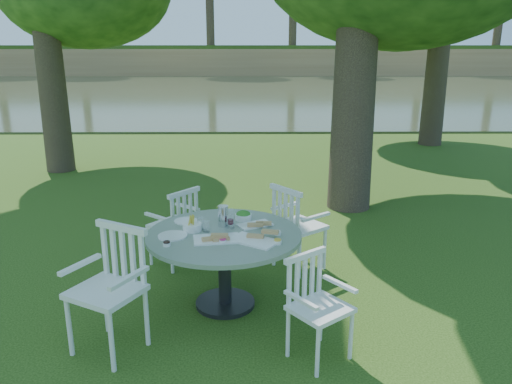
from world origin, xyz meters
TOP-DOWN VIEW (x-y plane):
  - ground at (0.00, 0.00)m, footprint 140.00×140.00m
  - table at (-0.30, -0.73)m, footprint 1.42×1.42m
  - chair_ne at (0.40, 0.06)m, footprint 0.65×0.65m
  - chair_nw at (-0.85, 0.19)m, footprint 0.61×0.61m
  - chair_sw at (-1.15, -1.36)m, footprint 0.67×0.66m
  - chair_se at (0.43, -1.50)m, footprint 0.57×0.57m
  - tableware at (-0.34, -0.66)m, footprint 1.11×0.88m
  - river at (0.00, 23.00)m, footprint 100.00×28.00m

SIDE VIEW (x-z plane):
  - ground at x=0.00m, z-range 0.00..0.00m
  - river at x=0.00m, z-range -0.06..0.06m
  - chair_se at x=0.43m, z-range 0.07..0.90m
  - chair_nw at x=-0.85m, z-range 0.08..0.97m
  - chair_ne at x=0.40m, z-range 0.08..1.03m
  - chair_sw at x=-1.15m, z-range 0.09..1.09m
  - table at x=-0.30m, z-range 0.23..0.96m
  - tableware at x=-0.34m, z-range 0.67..0.87m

